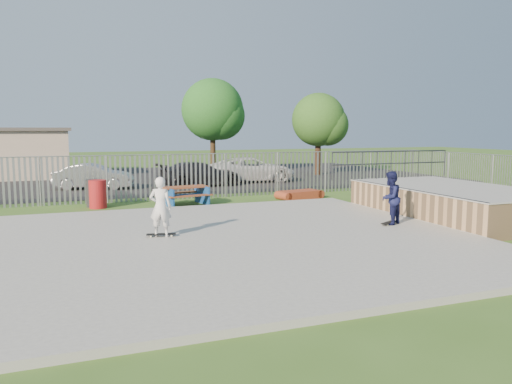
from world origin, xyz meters
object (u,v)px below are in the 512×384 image
object	(u,v)px
trash_bin_red	(98,194)
trash_bin_grey	(95,193)
skater_white	(161,207)
tree_mid	(212,110)
car_white	(252,170)
skater_navy	(390,198)
car_silver	(94,176)
picnic_table	(185,195)
tree_right	(318,120)
car_dark	(200,174)
funbox	(300,195)

from	to	relation	value
trash_bin_red	trash_bin_grey	size ratio (longest dim) A/B	1.01
trash_bin_grey	skater_white	bearing A→B (deg)	-79.46
tree_mid	trash_bin_grey	bearing A→B (deg)	-123.79
car_white	skater_navy	bearing A→B (deg)	-179.15
car_silver	skater_white	xyz separation A→B (m)	(1.06, -13.44, 0.31)
picnic_table	tree_right	size ratio (longest dim) A/B	0.37
car_dark	car_silver	bearing A→B (deg)	76.22
car_white	skater_navy	world-z (taller)	skater_navy
picnic_table	car_dark	world-z (taller)	car_dark
car_dark	skater_navy	bearing A→B (deg)	-175.96
car_silver	tree_right	xyz separation A→B (m)	(14.73, 3.28, 3.05)
trash_bin_red	skater_white	xyz separation A→B (m)	(1.26, -6.85, 0.42)
picnic_table	skater_white	distance (m)	6.80
picnic_table	trash_bin_red	distance (m)	3.42
trash_bin_red	skater_navy	world-z (taller)	skater_navy
trash_bin_red	tree_mid	world-z (taller)	tree_mid
car_white	trash_bin_grey	bearing A→B (deg)	130.29
trash_bin_red	skater_navy	size ratio (longest dim) A/B	0.67
picnic_table	skater_navy	world-z (taller)	skater_navy
trash_bin_red	trash_bin_grey	xyz separation A→B (m)	(-0.10, 0.44, -0.01)
car_silver	skater_navy	world-z (taller)	skater_navy
trash_bin_grey	skater_white	xyz separation A→B (m)	(1.36, -7.28, 0.43)
trash_bin_grey	skater_white	distance (m)	7.42
picnic_table	trash_bin_red	world-z (taller)	trash_bin_red
tree_right	skater_white	distance (m)	21.77
car_white	tree_mid	bearing A→B (deg)	9.84
trash_bin_red	tree_mid	bearing A→B (deg)	57.38
tree_right	trash_bin_grey	bearing A→B (deg)	-147.87
picnic_table	skater_white	xyz separation A→B (m)	(-2.13, -6.44, 0.58)
funbox	tree_right	world-z (taller)	tree_right
trash_bin_red	tree_right	distance (m)	18.17
car_silver	skater_navy	distance (m)	16.30
car_dark	car_white	xyz separation A→B (m)	(3.45, 1.19, 0.06)
car_dark	trash_bin_grey	bearing A→B (deg)	127.02
skater_white	skater_navy	bearing A→B (deg)	-164.27
car_silver	car_dark	bearing A→B (deg)	-82.09
trash_bin_red	trash_bin_grey	distance (m)	0.45
trash_bin_red	car_dark	size ratio (longest dim) A/B	0.24
trash_bin_grey	car_dark	world-z (taller)	car_dark
car_silver	car_dark	distance (m)	5.48
car_silver	car_white	xyz separation A→B (m)	(8.89, 0.52, 0.07)
car_silver	tree_mid	world-z (taller)	tree_mid
car_dark	tree_mid	world-z (taller)	tree_mid
tree_right	skater_navy	distance (m)	18.92
picnic_table	tree_mid	distance (m)	15.15
skater_navy	skater_white	world-z (taller)	same
skater_navy	skater_white	distance (m)	6.99
car_dark	car_white	distance (m)	3.65
tree_mid	skater_white	bearing A→B (deg)	-109.77
funbox	tree_right	bearing A→B (deg)	47.59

